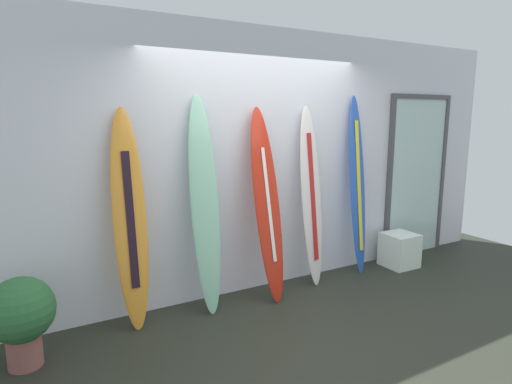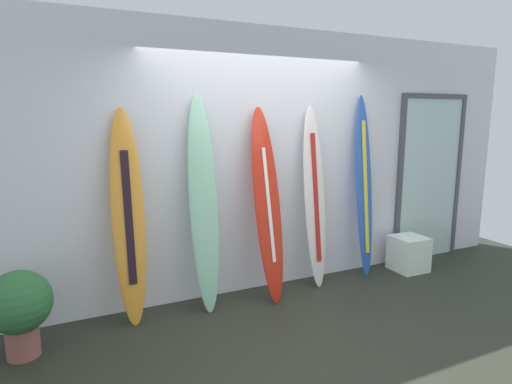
# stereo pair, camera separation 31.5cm
# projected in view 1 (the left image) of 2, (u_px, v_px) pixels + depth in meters

# --- Properties ---
(ground) EXTENTS (8.00, 8.00, 0.04)m
(ground) POSITION_uv_depth(u_px,v_px,m) (325.00, 335.00, 3.72)
(ground) COLOR #24281F
(wall_back) EXTENTS (7.20, 0.20, 2.80)m
(wall_back) POSITION_uv_depth(u_px,v_px,m) (253.00, 161.00, 4.58)
(wall_back) COLOR silver
(wall_back) RESTS_ON ground
(surfboard_sunset) EXTENTS (0.30, 0.35, 1.97)m
(surfboard_sunset) POSITION_uv_depth(u_px,v_px,m) (130.00, 221.00, 3.71)
(surfboard_sunset) COLOR orange
(surfboard_sunset) RESTS_ON ground
(surfboard_seafoam) EXTENTS (0.30, 0.41, 2.10)m
(surfboard_seafoam) POSITION_uv_depth(u_px,v_px,m) (205.00, 206.00, 4.03)
(surfboard_seafoam) COLOR #8BC7A9
(surfboard_seafoam) RESTS_ON ground
(surfboard_crimson) EXTENTS (0.31, 0.49, 1.99)m
(surfboard_crimson) POSITION_uv_depth(u_px,v_px,m) (267.00, 205.00, 4.31)
(surfboard_crimson) COLOR red
(surfboard_crimson) RESTS_ON ground
(surfboard_ivory) EXTENTS (0.29, 0.32, 2.00)m
(surfboard_ivory) POSITION_uv_depth(u_px,v_px,m) (311.00, 198.00, 4.69)
(surfboard_ivory) COLOR silver
(surfboard_ivory) RESTS_ON ground
(surfboard_cobalt) EXTENTS (0.22, 0.30, 2.13)m
(surfboard_cobalt) POSITION_uv_depth(u_px,v_px,m) (357.00, 186.00, 5.03)
(surfboard_cobalt) COLOR #2653B5
(surfboard_cobalt) RESTS_ON ground
(display_block_left) EXTENTS (0.39, 0.39, 0.43)m
(display_block_left) POSITION_uv_depth(u_px,v_px,m) (399.00, 250.00, 5.35)
(display_block_left) COLOR white
(display_block_left) RESTS_ON ground
(glass_door) EXTENTS (1.10, 0.06, 2.17)m
(glass_door) POSITION_uv_depth(u_px,v_px,m) (417.00, 174.00, 5.73)
(glass_door) COLOR silver
(glass_door) RESTS_ON ground
(potted_plant) EXTENTS (0.50, 0.50, 0.71)m
(potted_plant) POSITION_uv_depth(u_px,v_px,m) (21.00, 314.00, 3.16)
(potted_plant) COLOR #8D514A
(potted_plant) RESTS_ON ground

